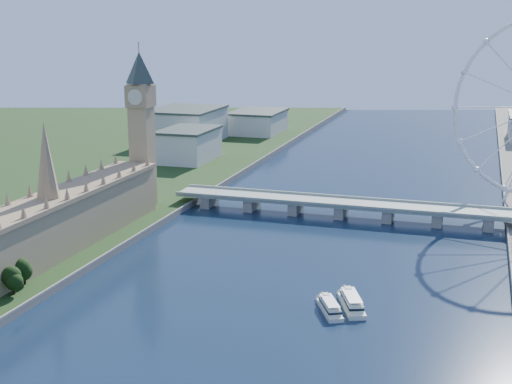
% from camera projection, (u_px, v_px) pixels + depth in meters
% --- Properties ---
extents(parliament_range, '(24.00, 200.00, 70.00)m').
position_uv_depth(parliament_range, '(51.00, 226.00, 369.01)').
color(parliament_range, tan).
rests_on(parliament_range, ground).
extents(big_ben, '(20.02, 20.02, 110.00)m').
position_uv_depth(big_ben, '(141.00, 109.00, 457.87)').
color(big_ben, tan).
rests_on(big_ben, ground).
extents(westminster_bridge, '(220.00, 22.00, 9.50)m').
position_uv_depth(westminster_bridge, '(341.00, 206.00, 454.84)').
color(westminster_bridge, gray).
rests_on(westminster_bridge, ground).
extents(city_skyline, '(505.00, 280.00, 32.00)m').
position_uv_depth(city_skyline, '(434.00, 133.00, 682.06)').
color(city_skyline, beige).
rests_on(city_skyline, ground).
extents(tour_boat_near, '(17.72, 26.78, 5.83)m').
position_uv_depth(tour_boat_near, '(330.00, 312.00, 306.14)').
color(tour_boat_near, beige).
rests_on(tour_boat_near, ground).
extents(tour_boat_far, '(18.32, 30.77, 6.65)m').
position_uv_depth(tour_boat_far, '(351.00, 308.00, 310.36)').
color(tour_boat_far, silver).
rests_on(tour_boat_far, ground).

